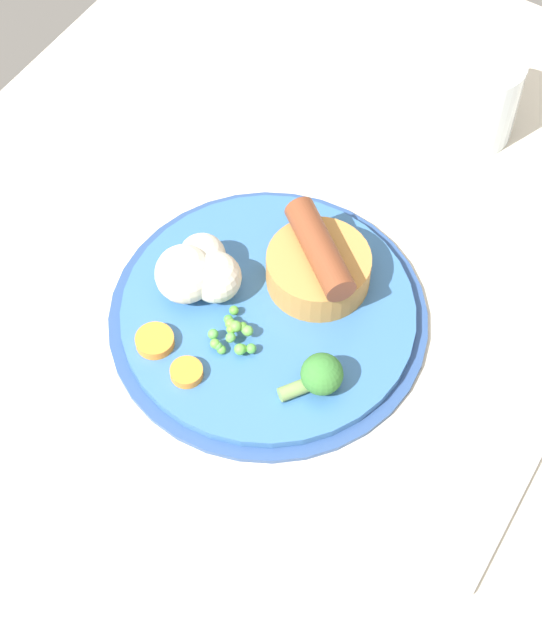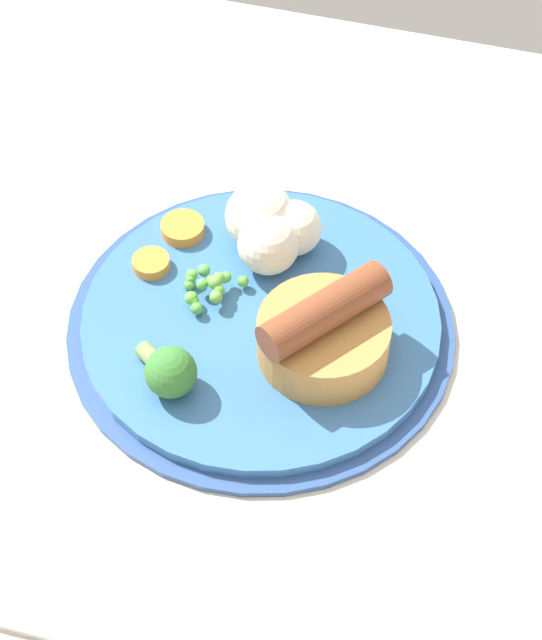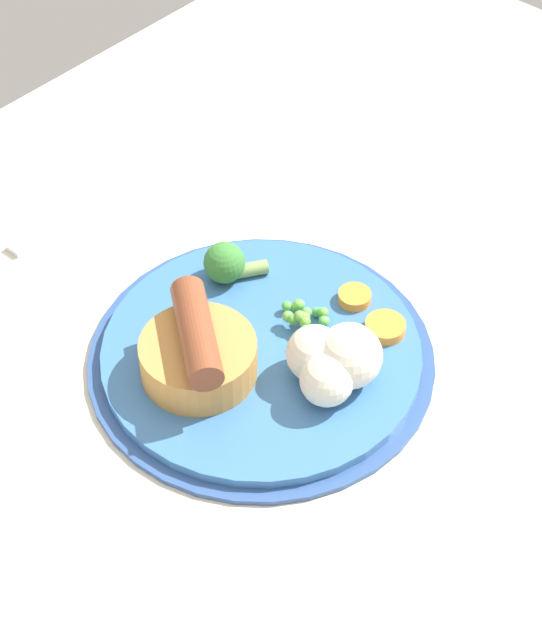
{
  "view_description": "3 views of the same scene",
  "coord_description": "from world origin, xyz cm",
  "views": [
    {
      "loc": [
        36.9,
        24.65,
        80.52
      ],
      "look_at": [
        -3.92,
        -1.15,
        6.2
      ],
      "focal_mm": 60.0,
      "sensor_mm": 36.0,
      "label": 1
    },
    {
      "loc": [
        -19.57,
        43.17,
        62.59
      ],
      "look_at": [
        -6.94,
        -0.64,
        6.6
      ],
      "focal_mm": 60.0,
      "sensor_mm": 36.0,
      "label": 2
    },
    {
      "loc": [
        -47.17,
        -40.41,
        67.22
      ],
      "look_at": [
        -4.62,
        -2.65,
        6.93
      ],
      "focal_mm": 60.0,
      "sensor_mm": 36.0,
      "label": 3
    }
  ],
  "objects": [
    {
      "name": "cauliflower_floret",
      "position": [
        -4.54,
        -8.85,
        6.74
      ],
      "size": [
        7.22,
        7.05,
        5.12
      ],
      "color": "silver",
      "rests_on": "dinner_plate"
    },
    {
      "name": "carrot_slice_4",
      "position": [
        2.28,
        -8.71,
        4.86
      ],
      "size": [
        3.4,
        3.4,
        0.92
      ],
      "primitive_type": "cylinder",
      "rotation": [
        0.0,
        0.0,
        4.67
      ],
      "color": "orange",
      "rests_on": "dinner_plate"
    },
    {
      "name": "broccoli_floret_near",
      "position": [
        -1.56,
        4.95,
        6.05
      ],
      "size": [
        5.32,
        4.43,
        3.5
      ],
      "rotation": [
        0.0,
        0.0,
        2.55
      ],
      "color": "#387A33",
      "rests_on": "dinner_plate"
    },
    {
      "name": "dinner_plate",
      "position": [
        -5.65,
        -2.53,
        3.57
      ],
      "size": [
        27.61,
        27.61,
        1.4
      ],
      "color": "#2D4C84",
      "rests_on": "dining_table"
    },
    {
      "name": "dining_table",
      "position": [
        0.0,
        0.0,
        1.5
      ],
      "size": [
        110.0,
        80.0,
        3.0
      ],
      "primitive_type": "cube",
      "color": "beige",
      "rests_on": "ground"
    },
    {
      "name": "sausage_pudding",
      "position": [
        -10.63,
        -0.58,
        6.63
      ],
      "size": [
        9.02,
        9.17,
        5.84
      ],
      "rotation": [
        0.0,
        0.0,
        4.07
      ],
      "color": "#BC8442",
      "rests_on": "dinner_plate"
    },
    {
      "name": "carrot_slice_0",
      "position": [
        3.35,
        -4.74,
        4.83
      ],
      "size": [
        2.81,
        2.81,
        0.86
      ],
      "primitive_type": "cylinder",
      "rotation": [
        0.0,
        0.0,
        1.6
      ],
      "color": "orange",
      "rests_on": "dinner_plate"
    },
    {
      "name": "fork",
      "position": [
        -2.04,
        22.34,
        3.3
      ],
      "size": [
        18.04,
        2.1,
        0.6
      ],
      "primitive_type": "cube",
      "rotation": [
        0.0,
        0.0,
        0.03
      ],
      "color": "silver",
      "rests_on": "dining_table"
    },
    {
      "name": "pea_pile",
      "position": [
        -1.58,
        -3.37,
        5.39
      ],
      "size": [
        4.92,
        4.31,
        1.92
      ],
      "color": "#50AF41",
      "rests_on": "dinner_plate"
    }
  ]
}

